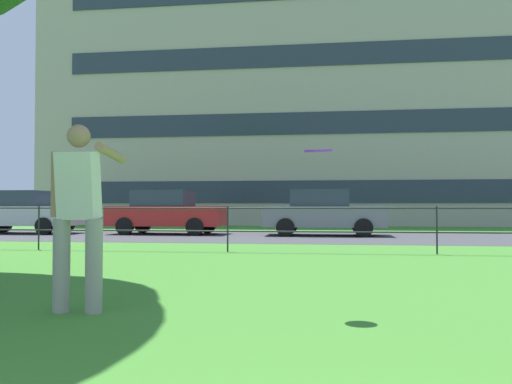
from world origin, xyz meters
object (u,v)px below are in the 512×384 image
(car_grey_right, at_px, (323,212))
(apartment_building_background, at_px, (290,107))
(frisbee, at_px, (318,151))
(car_silver_far_right, at_px, (22,212))
(car_red_center, at_px, (166,212))
(person_thrower, at_px, (79,210))

(car_grey_right, bearing_deg, apartment_building_background, 98.53)
(frisbee, distance_m, car_grey_right, 12.88)
(car_silver_far_right, height_order, car_red_center, same)
(car_silver_far_right, bearing_deg, apartment_building_background, 58.21)
(person_thrower, height_order, car_grey_right, person_thrower)
(person_thrower, bearing_deg, frisbee, 8.02)
(car_red_center, bearing_deg, apartment_building_background, 76.11)
(frisbee, xyz_separation_m, car_silver_far_right, (-10.83, 12.73, -0.76))
(frisbee, relative_size, car_silver_far_right, 0.08)
(car_silver_far_right, bearing_deg, person_thrower, -56.69)
(car_red_center, bearing_deg, car_grey_right, -1.50)
(frisbee, relative_size, car_red_center, 0.08)
(frisbee, xyz_separation_m, apartment_building_background, (-2.14, 26.75, 5.42))
(car_red_center, relative_size, apartment_building_background, 0.15)
(car_red_center, height_order, car_grey_right, same)
(car_silver_far_right, bearing_deg, car_grey_right, 0.70)
(person_thrower, bearing_deg, car_grey_right, 80.53)
(person_thrower, bearing_deg, car_silver_far_right, 123.31)
(car_grey_right, bearing_deg, car_red_center, 178.50)
(car_silver_far_right, distance_m, car_red_center, 5.30)
(car_grey_right, bearing_deg, car_silver_far_right, -179.30)
(frisbee, height_order, apartment_building_background, apartment_building_background)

